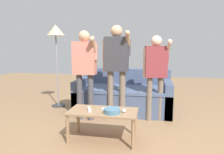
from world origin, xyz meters
The scene contains 11 objects.
ground_plane centered at (0.00, 0.00, 0.00)m, with size 12.00×12.00×0.00m, color #93704C.
couch centered at (-0.16, 1.30, 0.29)m, with size 1.82×0.92×0.79m.
coffee_table centered at (-0.25, -0.09, 0.36)m, with size 0.92×0.47×0.41m.
snack_bowl centered at (-0.11, -0.17, 0.44)m, with size 0.22×0.22×0.06m, color teal.
game_remote_nunchuk centered at (0.04, -0.10, 0.44)m, with size 0.06×0.09×0.05m.
floor_lamp centered at (-1.56, 1.32, 1.48)m, with size 0.37×0.37×1.69m.
player_left centered at (-0.74, 0.64, 0.96)m, with size 0.45×0.35×1.52m.
player_center centered at (-0.22, 0.81, 1.01)m, with size 0.48×0.36×1.61m.
player_right centered at (0.44, 0.83, 0.90)m, with size 0.45×0.29×1.44m.
game_remote_wand_near centered at (-0.21, -0.03, 0.43)m, with size 0.13×0.14×0.03m.
game_remote_wand_far centered at (-0.43, -0.11, 0.43)m, with size 0.10×0.16×0.03m.
Camera 1 is at (0.40, -2.78, 1.29)m, focal length 34.27 mm.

